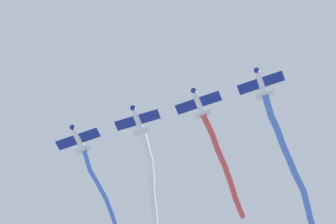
{
  "coord_description": "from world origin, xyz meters",
  "views": [
    {
      "loc": [
        7.35,
        -38.73,
        6.94
      ],
      "look_at": [
        -4.93,
        1.32,
        86.94
      ],
      "focal_mm": 73.91,
      "sensor_mm": 36.0,
      "label": 1
    }
  ],
  "objects_px": {
    "airplane_left_wing": "(138,120)",
    "airplane_right_wing": "(198,103)",
    "airplane_slot": "(261,83)",
    "airplane_lead": "(78,139)"
  },
  "relations": [
    {
      "from": "airplane_left_wing",
      "to": "airplane_right_wing",
      "type": "relative_size",
      "value": 0.99
    },
    {
      "from": "airplane_left_wing",
      "to": "airplane_slot",
      "type": "relative_size",
      "value": 0.99
    },
    {
      "from": "airplane_lead",
      "to": "airplane_right_wing",
      "type": "bearing_deg",
      "value": 92.34
    },
    {
      "from": "airplane_slot",
      "to": "airplane_lead",
      "type": "bearing_deg",
      "value": -88.18
    },
    {
      "from": "airplane_left_wing",
      "to": "airplane_right_wing",
      "type": "xyz_separation_m",
      "value": [
        8.4,
        -0.25,
        -0.3
      ]
    },
    {
      "from": "airplane_lead",
      "to": "airplane_slot",
      "type": "distance_m",
      "value": 25.24
    },
    {
      "from": "airplane_lead",
      "to": "airplane_right_wing",
      "type": "height_order",
      "value": "same"
    },
    {
      "from": "airplane_lead",
      "to": "airplane_right_wing",
      "type": "relative_size",
      "value": 1.0
    },
    {
      "from": "airplane_right_wing",
      "to": "airplane_slot",
      "type": "distance_m",
      "value": 8.42
    },
    {
      "from": "airplane_right_wing",
      "to": "airplane_slot",
      "type": "bearing_deg",
      "value": 92.14
    }
  ]
}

